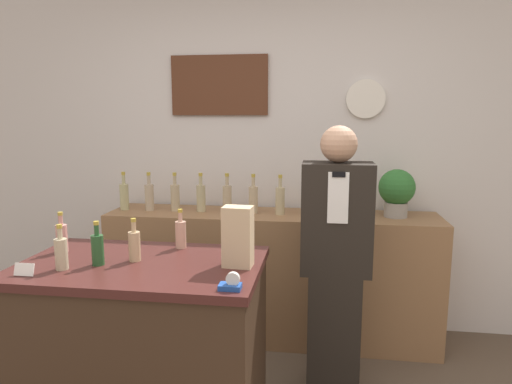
# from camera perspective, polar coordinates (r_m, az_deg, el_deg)

# --- Properties ---
(back_wall) EXTENTS (5.20, 0.09, 2.70)m
(back_wall) POSITION_cam_1_polar(r_m,az_deg,el_deg) (3.51, 1.53, 5.06)
(back_wall) COLOR silver
(back_wall) RESTS_ON ground_plane
(back_shelf) EXTENTS (2.37, 0.48, 0.93)m
(back_shelf) POSITION_cam_1_polar(r_m,az_deg,el_deg) (3.40, 1.92, -10.43)
(back_shelf) COLOR #8E6642
(back_shelf) RESTS_ON ground_plane
(display_counter) EXTENTS (1.15, 0.71, 0.94)m
(display_counter) POSITION_cam_1_polar(r_m,az_deg,el_deg) (2.44, -13.71, -19.07)
(display_counter) COLOR #382619
(display_counter) RESTS_ON ground_plane
(shopkeeper) EXTENTS (0.40, 0.25, 1.58)m
(shopkeeper) POSITION_cam_1_polar(r_m,az_deg,el_deg) (2.71, 9.89, -8.73)
(shopkeeper) COLOR black
(shopkeeper) RESTS_ON ground_plane
(potted_plant) EXTENTS (0.25, 0.25, 0.33)m
(potted_plant) POSITION_cam_1_polar(r_m,az_deg,el_deg) (3.29, 17.18, 0.19)
(potted_plant) COLOR #9E998E
(potted_plant) RESTS_ON back_shelf
(paper_bag) EXTENTS (0.14, 0.10, 0.28)m
(paper_bag) POSITION_cam_1_polar(r_m,az_deg,el_deg) (2.10, -2.28, -5.61)
(paper_bag) COLOR tan
(paper_bag) RESTS_ON display_counter
(tape_dispenser) EXTENTS (0.09, 0.06, 0.07)m
(tape_dispenser) POSITION_cam_1_polar(r_m,az_deg,el_deg) (1.86, -3.14, -11.41)
(tape_dispenser) COLOR #1E4799
(tape_dispenser) RESTS_ON display_counter
(price_card_left) EXTENTS (0.09, 0.02, 0.06)m
(price_card_left) POSITION_cam_1_polar(r_m,az_deg,el_deg) (2.25, -27.00, -8.62)
(price_card_left) COLOR white
(price_card_left) RESTS_ON display_counter
(counter_bottle_0) EXTENTS (0.06, 0.06, 0.21)m
(counter_bottle_0) POSITION_cam_1_polar(r_m,az_deg,el_deg) (2.53, -23.11, -5.21)
(counter_bottle_0) COLOR tan
(counter_bottle_0) RESTS_ON display_counter
(counter_bottle_1) EXTENTS (0.06, 0.06, 0.21)m
(counter_bottle_1) POSITION_cam_1_polar(r_m,az_deg,el_deg) (2.25, -23.18, -6.98)
(counter_bottle_1) COLOR tan
(counter_bottle_1) RESTS_ON display_counter
(counter_bottle_2) EXTENTS (0.06, 0.06, 0.21)m
(counter_bottle_2) POSITION_cam_1_polar(r_m,az_deg,el_deg) (2.26, -19.19, -6.70)
(counter_bottle_2) COLOR #244E27
(counter_bottle_2) RESTS_ON display_counter
(counter_bottle_3) EXTENTS (0.06, 0.06, 0.21)m
(counter_bottle_3) POSITION_cam_1_polar(r_m,az_deg,el_deg) (2.27, -14.96, -6.42)
(counter_bottle_3) COLOR tan
(counter_bottle_3) RESTS_ON display_counter
(counter_bottle_4) EXTENTS (0.06, 0.06, 0.21)m
(counter_bottle_4) POSITION_cam_1_polar(r_m,az_deg,el_deg) (2.43, -9.39, -5.13)
(counter_bottle_4) COLOR tan
(counter_bottle_4) RESTS_ON display_counter
(shelf_bottle_0) EXTENTS (0.07, 0.07, 0.29)m
(shelf_bottle_0) POSITION_cam_1_polar(r_m,az_deg,el_deg) (3.53, -16.14, -0.44)
(shelf_bottle_0) COLOR tan
(shelf_bottle_0) RESTS_ON back_shelf
(shelf_bottle_1) EXTENTS (0.07, 0.07, 0.29)m
(shelf_bottle_1) POSITION_cam_1_polar(r_m,az_deg,el_deg) (3.46, -13.19, -0.51)
(shelf_bottle_1) COLOR tan
(shelf_bottle_1) RESTS_ON back_shelf
(shelf_bottle_2) EXTENTS (0.07, 0.07, 0.29)m
(shelf_bottle_2) POSITION_cam_1_polar(r_m,az_deg,el_deg) (3.41, -10.08, -0.56)
(shelf_bottle_2) COLOR tan
(shelf_bottle_2) RESTS_ON back_shelf
(shelf_bottle_3) EXTENTS (0.07, 0.07, 0.29)m
(shelf_bottle_3) POSITION_cam_1_polar(r_m,az_deg,el_deg) (3.36, -6.89, -0.63)
(shelf_bottle_3) COLOR tan
(shelf_bottle_3) RESTS_ON back_shelf
(shelf_bottle_4) EXTENTS (0.07, 0.07, 0.29)m
(shelf_bottle_4) POSITION_cam_1_polar(r_m,az_deg,el_deg) (3.32, -3.63, -0.71)
(shelf_bottle_4) COLOR tan
(shelf_bottle_4) RESTS_ON back_shelf
(shelf_bottle_5) EXTENTS (0.07, 0.07, 0.29)m
(shelf_bottle_5) POSITION_cam_1_polar(r_m,az_deg,el_deg) (3.27, -0.34, -0.83)
(shelf_bottle_5) COLOR tan
(shelf_bottle_5) RESTS_ON back_shelf
(shelf_bottle_6) EXTENTS (0.07, 0.07, 0.29)m
(shelf_bottle_6) POSITION_cam_1_polar(r_m,az_deg,el_deg) (3.23, 3.03, -0.96)
(shelf_bottle_6) COLOR tan
(shelf_bottle_6) RESTS_ON back_shelf
(shelf_bottle_7) EXTENTS (0.07, 0.07, 0.29)m
(shelf_bottle_7) POSITION_cam_1_polar(r_m,az_deg,el_deg) (3.25, 6.49, -0.95)
(shelf_bottle_7) COLOR tan
(shelf_bottle_7) RESTS_ON back_shelf
(shelf_bottle_8) EXTENTS (0.07, 0.07, 0.29)m
(shelf_bottle_8) POSITION_cam_1_polar(r_m,az_deg,el_deg) (3.25, 9.91, -1.05)
(shelf_bottle_8) COLOR tan
(shelf_bottle_8) RESTS_ON back_shelf
(shelf_bottle_9) EXTENTS (0.07, 0.07, 0.29)m
(shelf_bottle_9) POSITION_cam_1_polar(r_m,az_deg,el_deg) (3.26, 13.32, -1.11)
(shelf_bottle_9) COLOR tan
(shelf_bottle_9) RESTS_ON back_shelf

